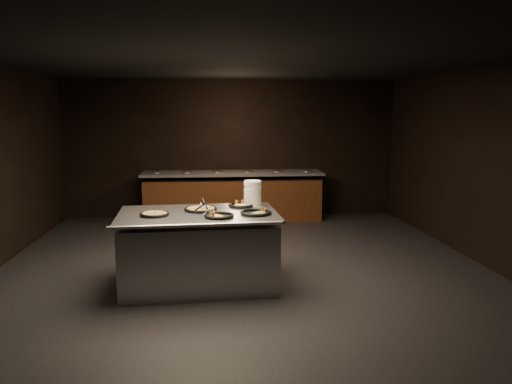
% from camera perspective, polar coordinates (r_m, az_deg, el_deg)
% --- Properties ---
extents(room, '(7.02, 8.02, 2.92)m').
position_cam_1_polar(room, '(6.68, -1.36, 2.55)').
color(room, black).
rests_on(room, ground).
extents(salad_bar, '(3.70, 0.83, 1.18)m').
position_cam_1_polar(salad_bar, '(10.34, -2.67, -0.81)').
color(salad_bar, '#5C3415').
rests_on(salad_bar, ground).
extents(serving_counter, '(2.06, 1.38, 0.96)m').
position_cam_1_polar(serving_counter, '(6.46, -6.57, -6.73)').
color(serving_counter, '#B4B7BC').
rests_on(serving_counter, ground).
extents(plate_stack, '(0.23, 0.23, 0.34)m').
position_cam_1_polar(plate_stack, '(6.73, -0.38, -0.18)').
color(plate_stack, white).
rests_on(plate_stack, serving_counter).
extents(pan_veggie_whole, '(0.36, 0.36, 0.04)m').
position_cam_1_polar(pan_veggie_whole, '(6.25, -11.52, -2.48)').
color(pan_veggie_whole, black).
rests_on(pan_veggie_whole, serving_counter).
extents(pan_cheese_whole, '(0.42, 0.42, 0.04)m').
position_cam_1_polar(pan_cheese_whole, '(6.48, -6.35, -1.94)').
color(pan_cheese_whole, black).
rests_on(pan_cheese_whole, serving_counter).
extents(pan_cheese_slices_a, '(0.36, 0.36, 0.04)m').
position_cam_1_polar(pan_cheese_slices_a, '(6.72, -1.66, -1.50)').
color(pan_cheese_slices_a, black).
rests_on(pan_cheese_slices_a, serving_counter).
extents(pan_cheese_slices_b, '(0.37, 0.37, 0.04)m').
position_cam_1_polar(pan_cheese_slices_b, '(6.05, -4.24, -2.71)').
color(pan_cheese_slices_b, black).
rests_on(pan_cheese_slices_b, serving_counter).
extents(pan_veggie_slices, '(0.39, 0.39, 0.04)m').
position_cam_1_polar(pan_veggie_slices, '(6.21, -0.02, -2.37)').
color(pan_veggie_slices, black).
rests_on(pan_veggie_slices, serving_counter).
extents(server_left, '(0.19, 0.29, 0.15)m').
position_cam_1_polar(server_left, '(6.48, -6.07, -1.47)').
color(server_left, '#B4B7BC').
rests_on(server_left, serving_counter).
extents(server_right, '(0.29, 0.26, 0.17)m').
position_cam_1_polar(server_right, '(6.14, -5.98, -1.97)').
color(server_right, '#B4B7BC').
rests_on(server_right, serving_counter).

